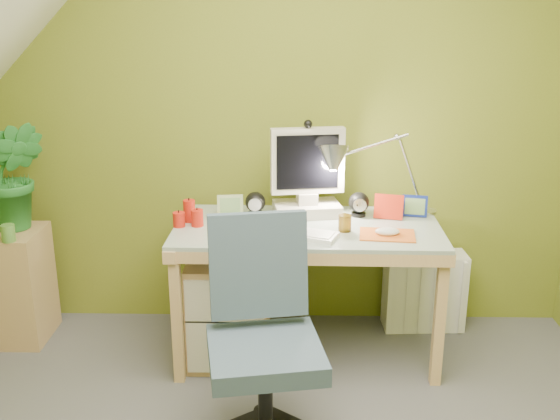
{
  "coord_description": "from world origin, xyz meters",
  "views": [
    {
      "loc": [
        0.06,
        -1.92,
        1.78
      ],
      "look_at": [
        0.0,
        1.0,
        0.85
      ],
      "focal_mm": 42.0,
      "sensor_mm": 36.0,
      "label": 1
    }
  ],
  "objects_px": {
    "monitor": "(307,167)",
    "radiator": "(424,291)",
    "task_chair": "(265,351)",
    "side_ledge": "(24,285)",
    "desk": "(307,290)",
    "potted_plant": "(14,176)",
    "desk_lamp": "(396,156)"
  },
  "relations": [
    {
      "from": "desk",
      "to": "side_ledge",
      "type": "distance_m",
      "value": 1.54
    },
    {
      "from": "side_ledge",
      "to": "task_chair",
      "type": "height_order",
      "value": "task_chair"
    },
    {
      "from": "task_chair",
      "to": "radiator",
      "type": "relative_size",
      "value": 2.05
    },
    {
      "from": "task_chair",
      "to": "desk",
      "type": "bearing_deg",
      "value": 67.22
    },
    {
      "from": "monitor",
      "to": "radiator",
      "type": "distance_m",
      "value": 1.01
    },
    {
      "from": "desk",
      "to": "side_ledge",
      "type": "relative_size",
      "value": 2.14
    },
    {
      "from": "desk",
      "to": "radiator",
      "type": "xyz_separation_m",
      "value": [
        0.67,
        0.3,
        -0.13
      ]
    },
    {
      "from": "monitor",
      "to": "task_chair",
      "type": "bearing_deg",
      "value": -109.71
    },
    {
      "from": "desk_lamp",
      "to": "side_ledge",
      "type": "distance_m",
      "value": 2.11
    },
    {
      "from": "desk",
      "to": "monitor",
      "type": "distance_m",
      "value": 0.64
    },
    {
      "from": "monitor",
      "to": "potted_plant",
      "type": "bearing_deg",
      "value": 170.56
    },
    {
      "from": "monitor",
      "to": "desk_lamp",
      "type": "xyz_separation_m",
      "value": [
        0.45,
        0.0,
        0.06
      ]
    },
    {
      "from": "potted_plant",
      "to": "task_chair",
      "type": "relative_size",
      "value": 0.63
    },
    {
      "from": "desk_lamp",
      "to": "radiator",
      "type": "distance_m",
      "value": 0.85
    },
    {
      "from": "desk",
      "to": "task_chair",
      "type": "height_order",
      "value": "task_chair"
    },
    {
      "from": "potted_plant",
      "to": "radiator",
      "type": "bearing_deg",
      "value": 2.9
    },
    {
      "from": "desk",
      "to": "potted_plant",
      "type": "height_order",
      "value": "potted_plant"
    },
    {
      "from": "side_ledge",
      "to": "radiator",
      "type": "xyz_separation_m",
      "value": [
        2.21,
        0.16,
        -0.09
      ]
    },
    {
      "from": "radiator",
      "to": "potted_plant",
      "type": "bearing_deg",
      "value": 179.99
    },
    {
      "from": "side_ledge",
      "to": "task_chair",
      "type": "relative_size",
      "value": 0.68
    },
    {
      "from": "desk_lamp",
      "to": "radiator",
      "type": "height_order",
      "value": "desk_lamp"
    },
    {
      "from": "desk_lamp",
      "to": "radiator",
      "type": "relative_size",
      "value": 1.43
    },
    {
      "from": "side_ledge",
      "to": "task_chair",
      "type": "distance_m",
      "value": 1.65
    },
    {
      "from": "desk",
      "to": "radiator",
      "type": "bearing_deg",
      "value": 24.71
    },
    {
      "from": "side_ledge",
      "to": "potted_plant",
      "type": "xyz_separation_m",
      "value": [
        0.0,
        0.05,
        0.6
      ]
    },
    {
      "from": "radiator",
      "to": "monitor",
      "type": "bearing_deg",
      "value": -173.07
    },
    {
      "from": "side_ledge",
      "to": "potted_plant",
      "type": "height_order",
      "value": "potted_plant"
    },
    {
      "from": "monitor",
      "to": "desk_lamp",
      "type": "distance_m",
      "value": 0.45
    },
    {
      "from": "potted_plant",
      "to": "radiator",
      "type": "height_order",
      "value": "potted_plant"
    },
    {
      "from": "potted_plant",
      "to": "radiator",
      "type": "relative_size",
      "value": 1.3
    },
    {
      "from": "radiator",
      "to": "task_chair",
      "type": "bearing_deg",
      "value": -130.78
    },
    {
      "from": "radiator",
      "to": "desk",
      "type": "bearing_deg",
      "value": -159.09
    }
  ]
}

